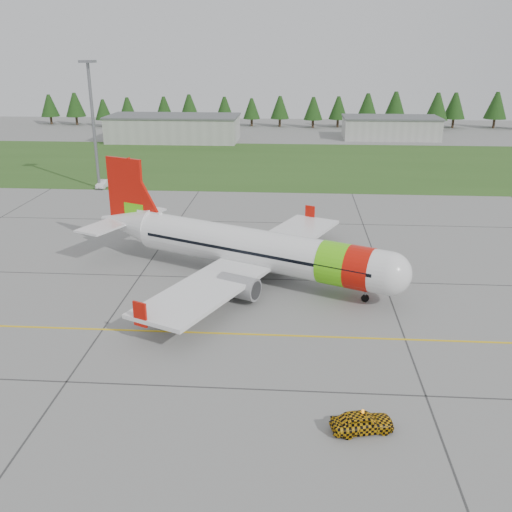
{
  "coord_description": "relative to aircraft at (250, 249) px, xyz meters",
  "views": [
    {
      "loc": [
        0.81,
        -33.7,
        22.2
      ],
      "look_at": [
        -2.75,
        16.99,
        3.6
      ],
      "focal_mm": 40.0,
      "sensor_mm": 36.0,
      "label": 1
    }
  ],
  "objects": [
    {
      "name": "treeline",
      "position": [
        3.55,
        117.64,
        1.85
      ],
      "size": [
        160.0,
        8.0,
        10.0
      ],
      "primitive_type": null,
      "color": "#1C3F14",
      "rests_on": "ground"
    },
    {
      "name": "taxi_guideline",
      "position": [
        3.55,
        -12.36,
        -3.14
      ],
      "size": [
        120.0,
        0.25,
        0.02
      ],
      "primitive_type": "cube",
      "color": "gold",
      "rests_on": "ground"
    },
    {
      "name": "hangar_west",
      "position": [
        -26.45,
        89.64,
        -0.15
      ],
      "size": [
        32.0,
        14.0,
        6.0
      ],
      "primitive_type": "cube",
      "color": "#A8A8A3",
      "rests_on": "ground"
    },
    {
      "name": "aircraft",
      "position": [
        0.0,
        0.0,
        0.0
      ],
      "size": [
        34.07,
        32.33,
        10.93
      ],
      "rotation": [
        0.0,
        0.0,
        -0.43
      ],
      "color": "white",
      "rests_on": "ground"
    },
    {
      "name": "ground",
      "position": [
        3.55,
        -20.36,
        -3.15
      ],
      "size": [
        320.0,
        320.0,
        0.0
      ],
      "primitive_type": "plane",
      "color": "gray",
      "rests_on": "ground"
    },
    {
      "name": "hangar_east",
      "position": [
        28.55,
        97.64,
        -0.55
      ],
      "size": [
        24.0,
        12.0,
        5.2
      ],
      "primitive_type": "cube",
      "color": "#A8A8A3",
      "rests_on": "ground"
    },
    {
      "name": "floodlight_mast",
      "position": [
        -28.45,
        37.64,
        6.85
      ],
      "size": [
        0.5,
        0.5,
        20.0
      ],
      "primitive_type": "cylinder",
      "color": "slate",
      "rests_on": "ground"
    },
    {
      "name": "follow_me_car",
      "position": [
        8.8,
        -24.4,
        -1.21
      ],
      "size": [
        1.65,
        1.83,
        3.89
      ],
      "primitive_type": "imported",
      "rotation": [
        0.0,
        0.0,
        1.8
      ],
      "color": "#EDAB0D",
      "rests_on": "ground"
    },
    {
      "name": "grass_strip",
      "position": [
        3.55,
        61.64,
        -3.14
      ],
      "size": [
        320.0,
        50.0,
        0.03
      ],
      "primitive_type": "cube",
      "color": "#30561E",
      "rests_on": "ground"
    },
    {
      "name": "service_van",
      "position": [
        -27.92,
        38.21,
        -1.18
      ],
      "size": [
        1.47,
        1.4,
        3.94
      ],
      "primitive_type": "imported",
      "rotation": [
        0.0,
        0.0,
        -0.08
      ],
      "color": "silver",
      "rests_on": "ground"
    }
  ]
}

